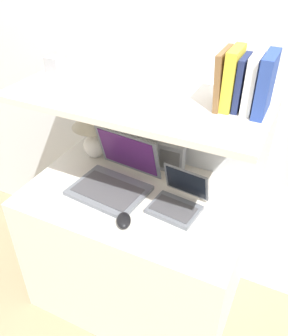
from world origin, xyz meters
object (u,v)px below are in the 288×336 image
laptop_large (115,178)px  book_yellow (232,79)px  laptop_small (178,200)px  computer_mouse (124,220)px  book_white (252,84)px  book_blue (266,84)px  book_navy (242,83)px  shelf_gadget (54,65)px  router_box (171,158)px  book_brown (223,79)px  table_lamp (93,125)px

laptop_large → book_yellow: bearing=7.7°
laptop_small → computer_mouse: bearing=-129.5°
laptop_large → book_white: (0.55, 0.07, 0.55)m
book_white → book_blue: bearing=-0.0°
laptop_small → book_navy: size_ratio=1.24×
book_blue → book_navy: (-0.08, 0.00, -0.01)m
laptop_small → book_blue: (0.27, 0.07, 0.57)m
laptop_large → shelf_gadget: bearing=168.8°
book_navy → book_yellow: bearing=180.0°
book_navy → book_yellow: size_ratio=0.89×
laptop_small → computer_mouse: 0.27m
router_box → book_navy: (0.32, -0.18, 0.52)m
book_navy → book_brown: (-0.07, 0.00, 0.01)m
router_box → book_white: (0.36, -0.18, 0.53)m
laptop_small → book_blue: bearing=15.6°
laptop_large → book_brown: (0.45, 0.07, 0.55)m
book_blue → book_white: 0.05m
router_box → table_lamp: bearing=-172.3°
book_white → book_brown: (-0.11, 0.00, 0.00)m
laptop_small → book_brown: (0.11, 0.07, 0.57)m
computer_mouse → book_blue: book_blue is taller
book_brown → book_navy: bearing=-0.0°
shelf_gadget → book_yellow: bearing=0.0°
laptop_large → book_brown: size_ratio=1.83×
table_lamp → shelf_gadget: bearing=-126.3°
laptop_small → book_white: bearing=18.7°
laptop_large → shelf_gadget: size_ratio=4.95×
table_lamp → computer_mouse: table_lamp is taller
laptop_large → shelf_gadget: 0.59m
computer_mouse → book_white: book_white is taller
laptop_large → book_navy: 0.76m
book_brown → laptop_large: bearing=-171.7°
book_blue → book_brown: bearing=180.0°
computer_mouse → book_yellow: bearing=41.4°
book_blue → book_white: book_blue is taller
book_blue → computer_mouse: bearing=-147.3°
laptop_large → laptop_small: 0.33m
router_box → book_brown: book_brown is taller
table_lamp → book_brown: bearing=-10.5°
laptop_small → book_navy: (0.18, 0.07, 0.56)m
book_yellow → shelf_gadget: 0.81m
book_white → shelf_gadget: book_white is taller
book_yellow → book_brown: book_yellow is taller
computer_mouse → book_blue: bearing=32.7°
router_box → book_blue: book_blue is taller
laptop_small → book_white: 0.61m
laptop_small → shelf_gadget: size_ratio=3.13×
table_lamp → laptop_large: 0.34m
computer_mouse → book_brown: 0.71m
book_navy → book_brown: size_ratio=0.94×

